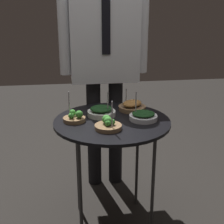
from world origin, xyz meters
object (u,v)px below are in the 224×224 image
Objects in this scene: waiter_figure at (104,47)px; bowl_broccoli_back_left at (108,125)px; bowl_spinach_front_left at (143,116)px; bowl_broccoli_near_rim at (75,117)px; bowl_roast_front_center at (132,106)px; serving_cart at (112,128)px; bowl_spinach_center at (102,112)px.

bowl_broccoli_back_left is at bearing -95.11° from waiter_figure.
bowl_broccoli_near_rim reaches higher than bowl_spinach_front_left.
waiter_figure reaches higher than bowl_roast_front_center.
bowl_broccoli_near_rim is (-0.22, 0.01, 0.08)m from serving_cart.
bowl_spinach_center is 0.96× the size of bowl_roast_front_center.
serving_cart is 4.14× the size of bowl_roast_front_center.
bowl_broccoli_back_left reaches higher than bowl_roast_front_center.
bowl_broccoli_near_rim is at bearing -113.99° from waiter_figure.
serving_cart is 0.24m from bowl_roast_front_center.
bowl_roast_front_center is (0.37, 0.15, 0.00)m from bowl_broccoli_near_rim.
bowl_roast_front_center is at bearing 22.42° from bowl_broccoli_near_rim.
bowl_broccoli_back_left is (-0.04, -0.13, 0.08)m from serving_cart.
bowl_broccoli_back_left is at bearing -106.98° from serving_cart.
bowl_broccoli_near_rim reaches higher than serving_cart.
bowl_spinach_center is at bearing 122.03° from serving_cart.
bowl_spinach_front_left is 0.10× the size of waiter_figure.
bowl_roast_front_center is (0.19, 0.30, 0.00)m from bowl_broccoli_back_left.
bowl_spinach_center is 1.02× the size of bowl_broccoli_back_left.
waiter_figure reaches higher than bowl_broccoli_near_rim.
bowl_broccoli_near_rim is 0.68m from waiter_figure.
serving_cart is 0.13m from bowl_spinach_center.
serving_cart is at bearing 73.02° from bowl_broccoli_back_left.
bowl_broccoli_near_rim is at bearing 175.29° from bowl_spinach_front_left.
bowl_spinach_front_left is 0.40m from bowl_broccoli_near_rim.
bowl_broccoli_near_rim reaches higher than bowl_broccoli_back_left.
bowl_spinach_front_left reaches higher than bowl_spinach_center.
bowl_broccoli_near_rim is at bearing 141.00° from bowl_broccoli_back_left.
serving_cart is 4.34× the size of bowl_spinach_center.
serving_cart is 0.16m from bowl_broccoli_back_left.
bowl_broccoli_near_rim is 0.10× the size of waiter_figure.
bowl_spinach_front_left is (0.18, -0.02, 0.08)m from serving_cart.
serving_cart is at bearing 173.56° from bowl_spinach_front_left.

